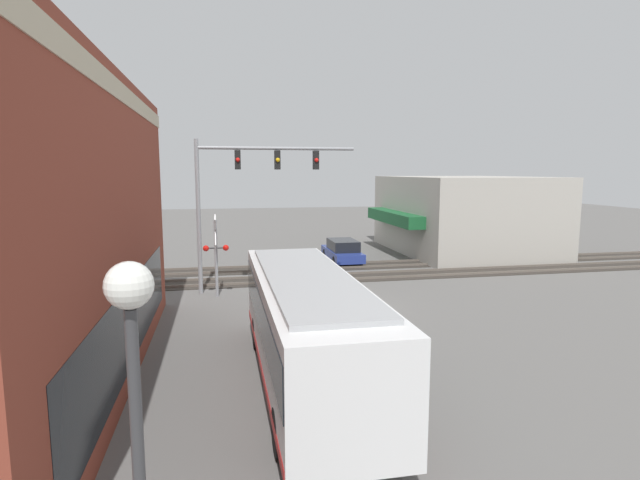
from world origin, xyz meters
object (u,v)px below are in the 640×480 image
Objects in this scene: city_bus at (307,324)px; streetlamp at (139,471)px; parked_car_blue at (342,252)px; crossing_signal at (216,248)px; pedestrian_near_bus at (391,353)px.

streetlamp reaches higher than city_bus.
streetlamp is 27.57m from parked_car_blue.
city_bus is 18.66m from parked_car_blue.
crossing_signal is 11.04m from parked_car_blue.
crossing_signal is at bearing 13.59° from city_bus.
parked_car_blue is 18.54m from pedestrian_near_bus.
crossing_signal is 0.76× the size of streetlamp.
city_bus is 6.29× the size of pedestrian_near_bus.
city_bus is 2.09× the size of streetlamp.
pedestrian_near_bus is (-18.27, 3.13, 0.16)m from parked_car_blue.
pedestrian_near_bus is at bearing -100.99° from city_bus.
pedestrian_near_bus is at bearing 170.27° from parked_car_blue.
crossing_signal is (10.28, 2.48, 0.61)m from city_bus.
streetlamp is (-8.31, 3.05, 1.29)m from city_bus.
pedestrian_near_bus is at bearing -156.09° from crossing_signal.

